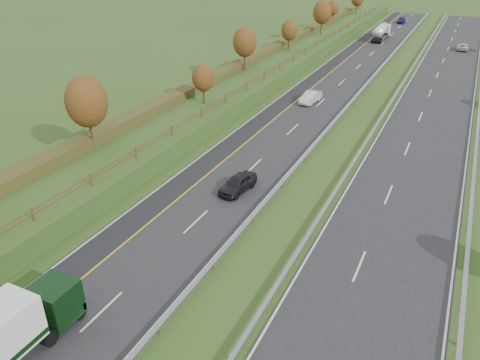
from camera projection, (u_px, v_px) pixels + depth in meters
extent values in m
plane|color=#2C4C1B|center=(360.00, 118.00, 62.95)|extent=(400.00, 400.00, 0.00)
cube|color=black|center=(315.00, 100.00, 70.02)|extent=(10.50, 200.00, 0.04)
cube|color=black|center=(431.00, 116.00, 63.66)|extent=(10.50, 200.00, 0.04)
cube|color=black|center=(291.00, 96.00, 71.46)|extent=(3.00, 200.00, 0.04)
cube|color=silver|center=(283.00, 95.00, 71.95)|extent=(0.15, 200.00, 0.01)
cube|color=gold|center=(300.00, 97.00, 70.87)|extent=(0.15, 200.00, 0.01)
cube|color=silver|center=(348.00, 104.00, 68.06)|extent=(0.15, 200.00, 0.01)
cube|color=silver|center=(393.00, 110.00, 65.59)|extent=(0.15, 200.00, 0.01)
cube|color=silver|center=(471.00, 121.00, 61.70)|extent=(0.15, 200.00, 0.01)
cube|color=silver|center=(102.00, 311.00, 30.37)|extent=(0.15, 4.00, 0.01)
cube|color=silver|center=(196.00, 221.00, 39.96)|extent=(0.15, 4.00, 0.01)
cube|color=silver|center=(359.00, 266.00, 34.57)|extent=(0.15, 4.00, 0.01)
cube|color=silver|center=(254.00, 166.00, 49.55)|extent=(0.15, 4.00, 0.01)
cube|color=silver|center=(389.00, 194.00, 44.15)|extent=(0.15, 4.00, 0.01)
cube|color=silver|center=(293.00, 129.00, 59.13)|extent=(0.15, 4.00, 0.01)
cube|color=silver|center=(407.00, 149.00, 53.74)|extent=(0.15, 4.00, 0.01)
cube|color=silver|center=(321.00, 102.00, 68.72)|extent=(0.15, 4.00, 0.01)
cube|color=silver|center=(420.00, 117.00, 63.33)|extent=(0.15, 4.00, 0.01)
cube|color=silver|center=(342.00, 82.00, 78.31)|extent=(0.15, 4.00, 0.01)
cube|color=silver|center=(430.00, 93.00, 72.91)|extent=(0.15, 4.00, 0.01)
cube|color=silver|center=(358.00, 66.00, 87.90)|extent=(0.15, 4.00, 0.01)
cube|color=silver|center=(437.00, 75.00, 82.50)|extent=(0.15, 4.00, 0.01)
cube|color=silver|center=(372.00, 54.00, 97.48)|extent=(0.15, 4.00, 0.01)
cube|color=silver|center=(443.00, 60.00, 92.09)|extent=(0.15, 4.00, 0.01)
cube|color=silver|center=(383.00, 43.00, 107.07)|extent=(0.15, 4.00, 0.01)
cube|color=silver|center=(448.00, 49.00, 101.67)|extent=(0.15, 4.00, 0.01)
cube|color=silver|center=(392.00, 34.00, 116.66)|extent=(0.15, 4.00, 0.01)
cube|color=silver|center=(452.00, 39.00, 111.26)|extent=(0.15, 4.00, 0.01)
cube|color=silver|center=(400.00, 27.00, 126.24)|extent=(0.15, 4.00, 0.01)
cube|color=silver|center=(455.00, 31.00, 120.85)|extent=(0.15, 4.00, 0.01)
cube|color=silver|center=(406.00, 21.00, 135.83)|extent=(0.15, 4.00, 0.01)
cube|color=silver|center=(458.00, 24.00, 130.43)|extent=(0.15, 4.00, 0.01)
cube|color=silver|center=(412.00, 15.00, 145.42)|extent=(0.15, 4.00, 0.01)
cube|color=silver|center=(461.00, 18.00, 140.02)|extent=(0.15, 4.00, 0.01)
cube|color=#2C4C1B|center=(237.00, 83.00, 74.57)|extent=(12.00, 200.00, 2.00)
cube|color=#333716|center=(225.00, 72.00, 74.63)|extent=(2.20, 180.00, 1.10)
cube|color=#422B19|center=(263.00, 76.00, 72.12)|extent=(0.08, 184.00, 0.10)
cube|color=#422B19|center=(263.00, 74.00, 71.94)|extent=(0.08, 184.00, 0.10)
cube|color=#422B19|center=(33.00, 214.00, 36.15)|extent=(0.12, 0.12, 1.20)
cube|color=#422B19|center=(91.00, 179.00, 41.34)|extent=(0.12, 0.12, 1.20)
cube|color=#422B19|center=(136.00, 152.00, 46.54)|extent=(0.12, 0.12, 1.20)
cube|color=#422B19|center=(172.00, 131.00, 51.73)|extent=(0.12, 0.12, 1.20)
cube|color=#422B19|center=(201.00, 113.00, 56.92)|extent=(0.12, 0.12, 1.20)
cube|color=#422B19|center=(226.00, 98.00, 62.11)|extent=(0.12, 0.12, 1.20)
cube|color=#422B19|center=(246.00, 86.00, 67.31)|extent=(0.12, 0.12, 1.20)
cube|color=#422B19|center=(264.00, 75.00, 72.50)|extent=(0.12, 0.12, 1.20)
cube|color=#422B19|center=(279.00, 66.00, 77.69)|extent=(0.12, 0.12, 1.20)
cube|color=#422B19|center=(293.00, 58.00, 82.89)|extent=(0.12, 0.12, 1.20)
cube|color=#422B19|center=(305.00, 51.00, 88.08)|extent=(0.12, 0.12, 1.20)
cube|color=#422B19|center=(315.00, 45.00, 93.27)|extent=(0.12, 0.12, 1.20)
cube|color=#422B19|center=(325.00, 39.00, 98.46)|extent=(0.12, 0.12, 1.20)
cube|color=#422B19|center=(333.00, 34.00, 103.66)|extent=(0.12, 0.12, 1.20)
cube|color=#422B19|center=(341.00, 29.00, 108.85)|extent=(0.12, 0.12, 1.20)
cube|color=#422B19|center=(348.00, 25.00, 114.04)|extent=(0.12, 0.12, 1.20)
cube|color=#422B19|center=(354.00, 21.00, 119.24)|extent=(0.12, 0.12, 1.20)
cube|color=#422B19|center=(360.00, 18.00, 124.43)|extent=(0.12, 0.12, 1.20)
cube|color=#422B19|center=(365.00, 14.00, 129.62)|extent=(0.12, 0.12, 1.20)
cube|color=#422B19|center=(370.00, 11.00, 134.81)|extent=(0.12, 0.12, 1.20)
cube|color=#422B19|center=(375.00, 9.00, 140.01)|extent=(0.12, 0.12, 1.20)
cube|color=#422B19|center=(379.00, 6.00, 145.20)|extent=(0.12, 0.12, 1.20)
cube|color=gray|center=(353.00, 101.00, 67.54)|extent=(0.32, 200.00, 0.18)
cube|color=gray|center=(159.00, 331.00, 28.55)|extent=(0.10, 0.14, 0.56)
cube|color=gray|center=(214.00, 266.00, 34.15)|extent=(0.10, 0.14, 0.56)
cube|color=gray|center=(253.00, 220.00, 39.74)|extent=(0.10, 0.14, 0.56)
cube|color=gray|center=(283.00, 185.00, 45.33)|extent=(0.10, 0.14, 0.56)
cube|color=gray|center=(306.00, 158.00, 50.92)|extent=(0.10, 0.14, 0.56)
cube|color=gray|center=(324.00, 136.00, 56.51)|extent=(0.10, 0.14, 0.56)
cube|color=gray|center=(340.00, 118.00, 62.11)|extent=(0.10, 0.14, 0.56)
cube|color=gray|center=(352.00, 103.00, 67.70)|extent=(0.10, 0.14, 0.56)
cube|color=gray|center=(363.00, 90.00, 73.29)|extent=(0.10, 0.14, 0.56)
cube|color=gray|center=(373.00, 80.00, 78.88)|extent=(0.10, 0.14, 0.56)
cube|color=gray|center=(381.00, 70.00, 84.48)|extent=(0.10, 0.14, 0.56)
cube|color=gray|center=(388.00, 62.00, 90.07)|extent=(0.10, 0.14, 0.56)
cube|color=gray|center=(394.00, 55.00, 95.66)|extent=(0.10, 0.14, 0.56)
cube|color=gray|center=(399.00, 48.00, 101.25)|extent=(0.10, 0.14, 0.56)
cube|color=gray|center=(404.00, 42.00, 106.85)|extent=(0.10, 0.14, 0.56)
cube|color=gray|center=(409.00, 37.00, 112.44)|extent=(0.10, 0.14, 0.56)
cube|color=gray|center=(413.00, 32.00, 118.03)|extent=(0.10, 0.14, 0.56)
cube|color=gray|center=(416.00, 28.00, 123.62)|extent=(0.10, 0.14, 0.56)
cube|color=gray|center=(420.00, 24.00, 129.21)|extent=(0.10, 0.14, 0.56)
cube|color=gray|center=(423.00, 20.00, 134.81)|extent=(0.10, 0.14, 0.56)
cube|color=gray|center=(426.00, 17.00, 140.40)|extent=(0.10, 0.14, 0.56)
cube|color=gray|center=(428.00, 14.00, 145.99)|extent=(0.10, 0.14, 0.56)
cube|color=gray|center=(389.00, 106.00, 65.58)|extent=(0.32, 200.00, 0.18)
cube|color=gray|center=(233.00, 360.00, 26.59)|extent=(0.10, 0.14, 0.56)
cube|color=gray|center=(279.00, 286.00, 32.18)|extent=(0.10, 0.14, 0.56)
cube|color=gray|center=(310.00, 235.00, 37.77)|extent=(0.10, 0.14, 0.56)
cube|color=gray|center=(334.00, 196.00, 43.36)|extent=(0.10, 0.14, 0.56)
cube|color=gray|center=(352.00, 167.00, 48.96)|extent=(0.10, 0.14, 0.56)
cube|color=gray|center=(367.00, 143.00, 54.55)|extent=(0.10, 0.14, 0.56)
cube|color=gray|center=(379.00, 124.00, 60.14)|extent=(0.10, 0.14, 0.56)
cube|color=gray|center=(388.00, 108.00, 65.73)|extent=(0.10, 0.14, 0.56)
cube|color=gray|center=(397.00, 95.00, 71.33)|extent=(0.10, 0.14, 0.56)
cube|color=gray|center=(404.00, 83.00, 76.92)|extent=(0.10, 0.14, 0.56)
cube|color=gray|center=(410.00, 73.00, 82.51)|extent=(0.10, 0.14, 0.56)
cube|color=gray|center=(415.00, 65.00, 88.10)|extent=(0.10, 0.14, 0.56)
cube|color=gray|center=(420.00, 57.00, 93.69)|extent=(0.10, 0.14, 0.56)
cube|color=gray|center=(424.00, 50.00, 99.29)|extent=(0.10, 0.14, 0.56)
cube|color=gray|center=(428.00, 44.00, 104.88)|extent=(0.10, 0.14, 0.56)
cube|color=gray|center=(431.00, 39.00, 110.47)|extent=(0.10, 0.14, 0.56)
cube|color=gray|center=(434.00, 34.00, 116.06)|extent=(0.10, 0.14, 0.56)
cube|color=gray|center=(437.00, 29.00, 121.66)|extent=(0.10, 0.14, 0.56)
cube|color=gray|center=(439.00, 25.00, 127.25)|extent=(0.10, 0.14, 0.56)
cube|color=gray|center=(442.00, 22.00, 132.84)|extent=(0.10, 0.14, 0.56)
cube|color=gray|center=(444.00, 18.00, 138.43)|extent=(0.10, 0.14, 0.56)
cube|color=gray|center=(446.00, 15.00, 144.03)|extent=(0.10, 0.14, 0.56)
cube|color=gray|center=(479.00, 118.00, 61.14)|extent=(0.32, 200.00, 0.18)
cube|color=gray|center=(459.00, 342.00, 27.75)|extent=(0.10, 0.14, 0.56)
cube|color=gray|center=(469.00, 226.00, 38.93)|extent=(0.10, 0.14, 0.56)
cube|color=gray|center=(474.00, 161.00, 50.12)|extent=(0.10, 0.14, 0.56)
cube|color=gray|center=(478.00, 120.00, 61.30)|extent=(0.10, 0.14, 0.56)
cube|color=gray|center=(480.00, 92.00, 72.49)|extent=(0.10, 0.14, 0.56)
cylinder|color=#2D2116|center=(92.00, 134.00, 48.21)|extent=(0.24, 0.24, 3.15)
ellipsoid|color=#4E2D11|center=(86.00, 102.00, 46.61)|extent=(4.20, 4.20, 5.25)
cylinder|color=#2D2116|center=(204.00, 96.00, 61.66)|extent=(0.24, 0.24, 2.16)
ellipsoid|color=#4E2D11|center=(203.00, 78.00, 60.56)|extent=(2.88, 2.88, 3.60)
cylinder|color=#2D2116|center=(245.00, 62.00, 76.84)|extent=(0.24, 0.24, 2.88)
ellipsoid|color=#4E2D11|center=(245.00, 42.00, 75.37)|extent=(3.84, 3.84, 4.80)
cylinder|color=#2D2116|center=(289.00, 44.00, 90.96)|extent=(0.24, 0.24, 2.34)
ellipsoid|color=#4E2D11|center=(289.00, 30.00, 89.77)|extent=(3.12, 3.12, 3.90)
cylinder|color=#2D2116|center=(321.00, 28.00, 104.78)|extent=(0.24, 0.24, 3.06)
ellipsoid|color=#4E2D11|center=(322.00, 12.00, 103.23)|extent=(4.08, 4.08, 5.10)
cylinder|color=#2D2116|center=(332.00, 18.00, 120.31)|extent=(0.24, 0.24, 2.25)
ellipsoid|color=#4E2D11|center=(333.00, 8.00, 119.17)|extent=(3.00, 3.00, 3.75)
cylinder|color=#2D2116|center=(356.00, 9.00, 133.82)|extent=(0.24, 0.24, 2.70)
cube|color=black|center=(55.00, 301.00, 28.77)|extent=(2.50, 2.40, 2.50)
cube|color=gray|center=(70.00, 300.00, 30.02)|extent=(2.50, 0.30, 0.50)
cylinder|color=black|center=(68.00, 307.00, 29.95)|extent=(2.20, 1.04, 1.04)
cylinder|color=black|center=(39.00, 333.00, 28.04)|extent=(2.20, 1.04, 1.04)
cube|color=silver|center=(385.00, 30.00, 113.88)|extent=(2.40, 2.20, 2.30)
cube|color=gray|center=(380.00, 38.00, 110.02)|extent=(2.30, 8.50, 0.25)
cylinder|color=silver|center=(381.00, 30.00, 109.21)|extent=(2.30, 8.50, 2.30)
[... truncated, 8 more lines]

